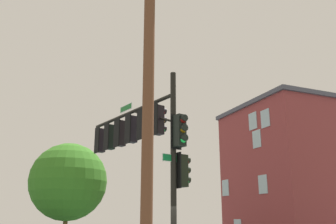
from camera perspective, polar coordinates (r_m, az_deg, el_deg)
signal_pole_assembly at (r=14.81m, az=-3.85°, el=-4.23°), size 6.57×2.28×7.22m
utility_pole at (r=8.37m, az=-3.04°, el=0.45°), size 0.45×1.79×8.54m
tree_mid at (r=23.99m, az=-14.87°, el=-10.16°), size 4.65×4.65×6.65m
brick_building at (r=28.61m, az=17.63°, el=-9.20°), size 8.33×6.58×10.23m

